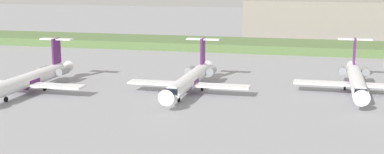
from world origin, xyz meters
TOP-DOWN VIEW (x-y plane):
  - ground_plane at (0.00, 30.00)m, footprint 500.00×500.00m
  - grass_berm at (0.00, 73.03)m, footprint 320.00×20.00m
  - regional_jet_nearest at (-29.58, 4.36)m, footprint 22.81×31.00m
  - regional_jet_second at (-0.41, 11.52)m, footprint 22.81×31.00m
  - regional_jet_third at (29.75, 18.92)m, footprint 22.81×31.00m
  - distant_hangar at (29.24, 103.64)m, footprint 64.08×23.93m

SIDE VIEW (x-z plane):
  - ground_plane at x=0.00m, z-range 0.00..0.00m
  - grass_berm at x=0.00m, z-range 0.00..2.38m
  - regional_jet_nearest at x=-29.58m, z-range -1.96..7.04m
  - regional_jet_second at x=-0.41m, z-range -1.96..7.04m
  - regional_jet_third at x=29.75m, z-range -1.96..7.04m
  - distant_hangar at x=29.24m, z-range 0.00..13.36m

